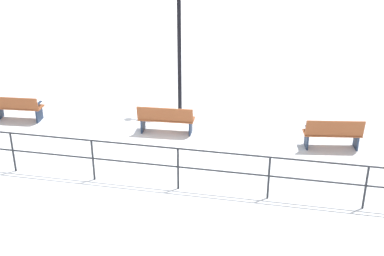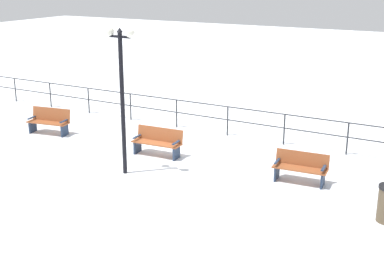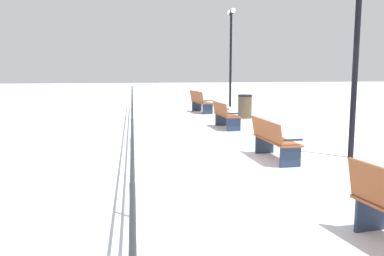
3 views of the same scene
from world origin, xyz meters
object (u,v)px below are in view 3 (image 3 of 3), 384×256
(lamppost_middle, at_px, (358,25))
(lamppost_far, at_px, (231,42))
(bench_fifth, at_px, (200,102))
(trash_bin, at_px, (245,106))
(bench_third, at_px, (273,139))
(bench_fourth, at_px, (225,115))

(lamppost_middle, distance_m, lamppost_far, 11.74)
(lamppost_far, bearing_deg, bench_fifth, -126.88)
(trash_bin, bearing_deg, bench_third, -100.11)
(trash_bin, bearing_deg, bench_fifth, 123.34)
(bench_fourth, distance_m, bench_fifth, 4.62)
(bench_fourth, xyz_separation_m, lamppost_far, (1.78, 7.10, 2.64))
(bench_fourth, xyz_separation_m, trash_bin, (1.30, 2.52, 0.01))
(bench_third, xyz_separation_m, lamppost_far, (1.75, 11.73, 2.62))
(bench_fifth, xyz_separation_m, lamppost_middle, (1.86, -9.26, 2.34))
(bench_third, bearing_deg, lamppost_far, 77.95)
(lamppost_far, bearing_deg, lamppost_middle, -90.00)
(bench_third, xyz_separation_m, bench_fifth, (-0.11, 9.25, 0.02))
(bench_fourth, bearing_deg, bench_third, -94.22)
(bench_third, bearing_deg, bench_fifth, 87.11)
(bench_third, xyz_separation_m, bench_fourth, (-0.03, 4.63, -0.02))
(lamppost_far, distance_m, trash_bin, 5.30)
(bench_third, relative_size, trash_bin, 1.84)
(bench_third, distance_m, lamppost_middle, 2.94)
(bench_fourth, relative_size, trash_bin, 1.71)
(lamppost_middle, xyz_separation_m, trash_bin, (-0.48, 7.16, -2.37))
(lamppost_far, bearing_deg, bench_fourth, -104.09)
(lamppost_middle, bearing_deg, lamppost_far, 90.00)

